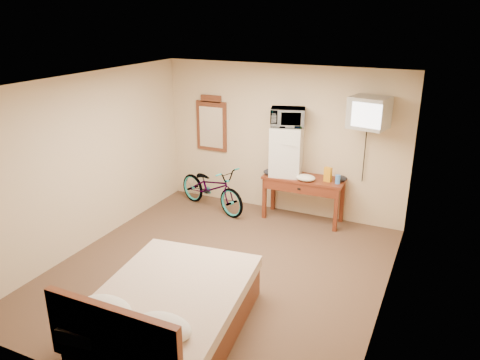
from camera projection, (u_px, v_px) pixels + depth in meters
The scene contains 13 objects.
room at pixel (218, 183), 5.86m from camera, with size 4.60×4.64×2.50m.
desk at pixel (303, 185), 7.58m from camera, with size 1.32×0.54×0.75m.
mini_fridge at pixel (287, 151), 7.58m from camera, with size 0.57×0.55×0.81m.
microwave at pixel (288, 117), 7.39m from camera, with size 0.53×0.36×0.29m, color silver.
snack_bag at pixel (328, 174), 7.35m from camera, with size 0.12×0.07×0.23m, color orange.
blue_cup at pixel (338, 179), 7.28m from camera, with size 0.08×0.08×0.14m, color #4282E3.
cloth_cream at pixel (306, 178), 7.40m from camera, with size 0.31×0.24×0.10m, color silver.
cloth_dark_a at pixel (271, 172), 7.65m from camera, with size 0.27×0.20×0.10m, color black.
cloth_dark_b at pixel (341, 178), 7.39m from camera, with size 0.19×0.15×0.09m, color black.
crt_television at pixel (369, 113), 6.79m from camera, with size 0.61×0.65×0.46m.
wall_mirror at pixel (211, 124), 8.27m from camera, with size 0.58×0.04×0.99m.
bicycle at pixel (212, 187), 8.12m from camera, with size 0.53×1.52×0.80m, color black.
bed at pixel (169, 310), 4.97m from camera, with size 1.68×2.10×0.90m.
Camera 1 is at (2.57, -4.86, 3.29)m, focal length 35.00 mm.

